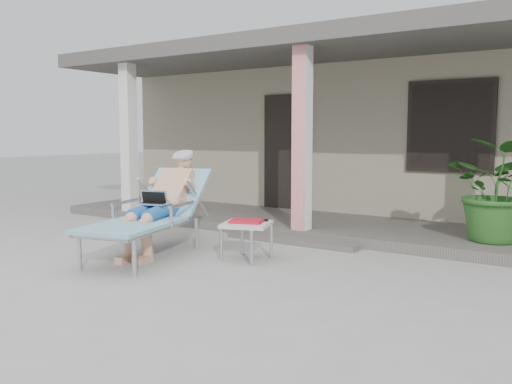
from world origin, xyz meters
The scene contains 8 objects.
ground centered at (0.00, 0.00, 0.00)m, with size 60.00×60.00×0.00m, color #9E9E99.
house centered at (0.00, 6.50, 1.67)m, with size 10.40×5.40×3.30m.
porch_deck centered at (0.00, 3.00, 0.07)m, with size 10.00×2.00×0.15m, color #605B56.
porch_overhang centered at (0.00, 2.95, 2.79)m, with size 10.00×2.30×2.85m.
porch_step centered at (0.00, 1.85, 0.04)m, with size 2.00×0.30×0.07m, color #605B56.
lounger centered at (-1.10, 0.31, 0.87)m, with size 1.27×2.24×1.41m.
side_table centered at (0.05, 0.66, 0.42)m, with size 0.70×0.70×0.49m.
potted_palm centered at (2.54, 2.73, 0.81)m, with size 1.20×1.04×1.33m, color #26591E.
Camera 1 is at (3.71, -4.69, 1.53)m, focal length 38.00 mm.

